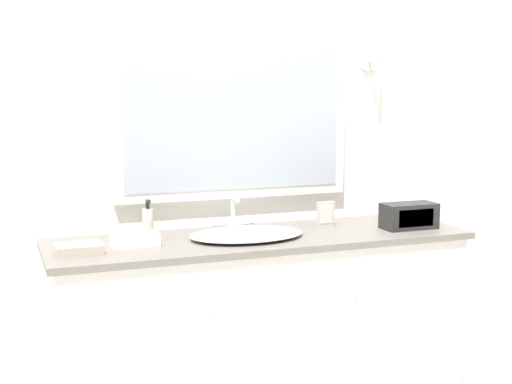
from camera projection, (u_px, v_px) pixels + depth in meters
name	position (u px, v px, depth m)	size (l,w,h in m)	color
wall_back	(238.00, 146.00, 3.44)	(8.00, 0.18, 2.55)	white
vanity_counter	(261.00, 331.00, 3.27)	(1.90, 0.57, 0.90)	silver
sink_basin	(246.00, 234.00, 3.16)	(0.51, 0.39, 0.16)	white
soap_bottle	(148.00, 221.00, 3.19)	(0.05, 0.05, 0.17)	beige
appliance_box	(409.00, 216.00, 3.36)	(0.26, 0.13, 0.12)	black
picture_frame	(326.00, 214.00, 3.40)	(0.09, 0.01, 0.12)	#B2B2B7
hand_towel_near_sink	(135.00, 240.00, 3.01)	(0.19, 0.12, 0.05)	white
hand_towel_far_corner	(79.00, 249.00, 2.86)	(0.19, 0.13, 0.04)	#B7A899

